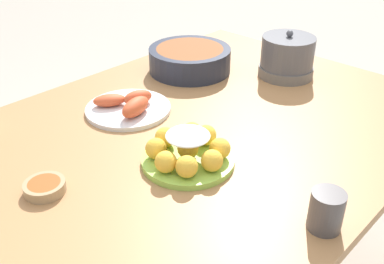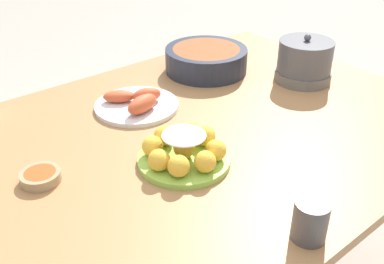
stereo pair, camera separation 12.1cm
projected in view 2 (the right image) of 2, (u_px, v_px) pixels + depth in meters
The scene contains 7 objects.
dining_table at pixel (199, 151), 1.34m from camera, with size 1.52×1.09×0.73m.
cake_plate at pixel (184, 151), 1.14m from camera, with size 0.24×0.24×0.09m.
serving_bowl at pixel (206, 59), 1.65m from camera, with size 0.30×0.30×0.09m.
sauce_bowl at pixel (41, 176), 1.08m from camera, with size 0.10×0.10×0.03m.
seafood_platter at pixel (137, 103), 1.40m from camera, with size 0.26×0.26×0.07m.
cup_near at pixel (310, 221), 0.90m from camera, with size 0.07×0.07×0.09m.
warming_pot at pixel (304, 61), 1.56m from camera, with size 0.20×0.20×0.17m.
Camera 2 is at (-0.74, -0.85, 1.38)m, focal length 42.00 mm.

